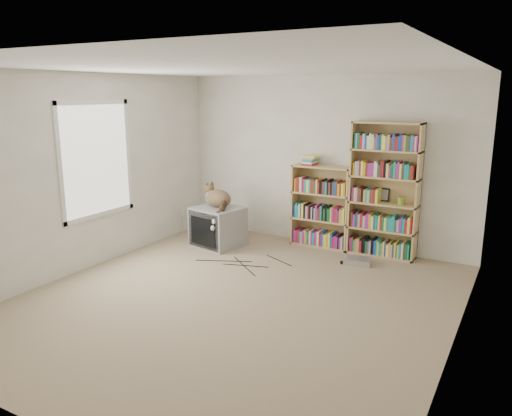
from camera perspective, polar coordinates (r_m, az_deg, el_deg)
The scene contains 17 objects.
floor at distance 5.64m, azimuth -2.25°, elevation -10.47°, with size 4.50×5.00×0.01m, color tan.
wall_back at distance 7.48m, azimuth 7.76°, elevation 5.28°, with size 4.50×0.02×2.50m, color white.
wall_front at distance 3.46m, azimuth -24.68°, elevation -5.03°, with size 4.50×0.02×2.50m, color white.
wall_left at distance 6.71m, azimuth -19.00°, elevation 3.78°, with size 0.02×5.00×2.50m, color white.
wall_right at distance 4.54m, azimuth 22.63°, elevation -0.74°, with size 0.02×5.00×2.50m, color white.
ceiling at distance 5.17m, azimuth -2.50°, elevation 15.80°, with size 4.50×5.00×0.02m, color white.
window at distance 6.81m, azimuth -17.77°, elevation 5.28°, with size 0.02×1.22×1.52m, color white.
crt_tv at distance 7.49m, azimuth -4.32°, elevation -2.13°, with size 0.78×0.73×0.59m.
cat at distance 7.40m, azimuth -4.39°, elevation 0.78°, with size 0.64×0.69×0.56m.
bookcase_tall at distance 7.11m, azimuth 14.47°, elevation 1.60°, with size 0.93×0.30×1.87m.
bookcase_short at distance 7.46m, azimuth 7.55°, elevation -0.20°, with size 0.88×0.30×1.21m.
book_stack at distance 7.39m, azimuth 6.26°, elevation 5.45°, with size 0.20×0.26×0.14m, color red.
green_mug at distance 7.05m, azimuth 16.28°, elevation 0.79°, with size 0.09×0.09×0.10m, color olive.
framed_print at distance 7.20m, azimuth 14.46°, elevation 1.49°, with size 0.14×0.01×0.19m, color black.
dvd_player at distance 6.87m, azimuth 11.46°, elevation -5.97°, with size 0.35×0.25×0.08m, color #BABAC0.
wall_outlet at distance 8.28m, azimuth -8.43°, elevation -0.54°, with size 0.01×0.08×0.13m, color silver.
floor_cables at distance 6.81m, azimuth 0.67°, elevation -6.19°, with size 1.20×0.70×0.01m, color black, non-canonical shape.
Camera 1 is at (2.72, -4.40, 2.26)m, focal length 35.00 mm.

